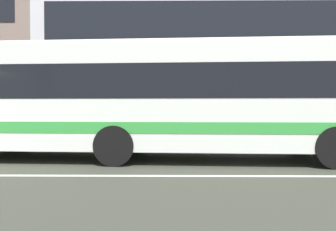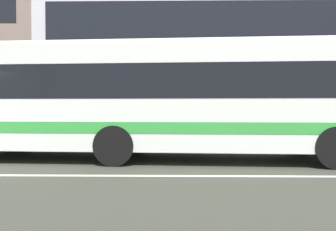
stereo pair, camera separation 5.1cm
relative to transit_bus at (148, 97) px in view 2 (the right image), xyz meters
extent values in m
cube|color=silver|center=(2.78, 12.64, 3.62)|extent=(19.75, 8.27, 10.70)
cube|color=black|center=(2.78, 8.49, 4.47)|extent=(18.17, 0.04, 2.14)
cube|color=white|center=(0.00, 0.00, -0.05)|extent=(11.27, 3.16, 2.67)
cube|color=black|center=(0.00, 0.00, 0.35)|extent=(10.60, 3.14, 0.85)
cube|color=green|center=(0.00, 0.00, -0.78)|extent=(11.05, 3.17, 0.28)
cube|color=white|center=(0.00, 0.00, 1.35)|extent=(10.80, 2.73, 0.12)
cylinder|color=black|center=(4.63, 0.91, -1.23)|extent=(1.01, 0.34, 1.00)
cylinder|color=black|center=(4.50, -1.42, -1.23)|extent=(1.01, 0.34, 1.00)
cylinder|color=black|center=(-0.62, 1.21, -1.23)|extent=(1.01, 0.34, 1.00)
cylinder|color=black|center=(-0.75, -1.13, -1.23)|extent=(1.01, 0.34, 1.00)
cylinder|color=black|center=(-4.50, 1.42, -1.23)|extent=(1.01, 0.34, 1.00)
camera|label=1|loc=(0.66, -8.90, -0.32)|focal=33.99mm
camera|label=2|loc=(0.72, -8.90, -0.32)|focal=33.99mm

